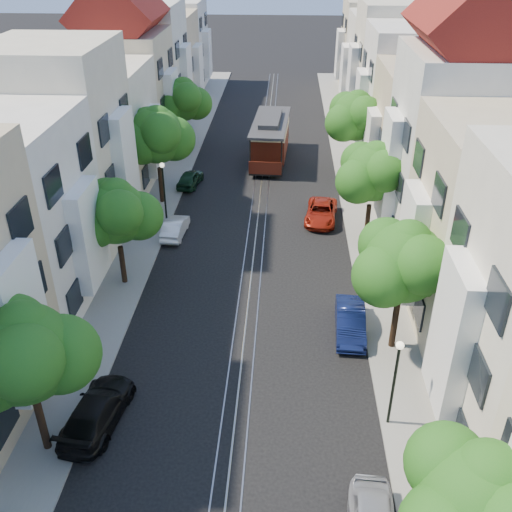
# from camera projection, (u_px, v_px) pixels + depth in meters

# --- Properties ---
(ground) EXTENTS (200.00, 200.00, 0.00)m
(ground) POSITION_uv_depth(u_px,v_px,m) (261.00, 189.00, 44.51)
(ground) COLOR black
(ground) RESTS_ON ground
(sidewalk_east) EXTENTS (2.50, 80.00, 0.12)m
(sidewalk_east) POSITION_uv_depth(u_px,v_px,m) (354.00, 190.00, 44.15)
(sidewalk_east) COLOR gray
(sidewalk_east) RESTS_ON ground
(sidewalk_west) EXTENTS (2.50, 80.00, 0.12)m
(sidewalk_west) POSITION_uv_depth(u_px,v_px,m) (169.00, 186.00, 44.81)
(sidewalk_west) COLOR gray
(sidewalk_west) RESTS_ON ground
(rail_left) EXTENTS (0.06, 80.00, 0.02)m
(rail_left) POSITION_uv_depth(u_px,v_px,m) (254.00, 188.00, 44.53)
(rail_left) COLOR gray
(rail_left) RESTS_ON ground
(rail_slot) EXTENTS (0.06, 80.00, 0.02)m
(rail_slot) POSITION_uv_depth(u_px,v_px,m) (261.00, 188.00, 44.51)
(rail_slot) COLOR gray
(rail_slot) RESTS_ON ground
(rail_right) EXTENTS (0.06, 80.00, 0.02)m
(rail_right) POSITION_uv_depth(u_px,v_px,m) (268.00, 189.00, 44.48)
(rail_right) COLOR gray
(rail_right) RESTS_ON ground
(lane_line) EXTENTS (0.08, 80.00, 0.01)m
(lane_line) POSITION_uv_depth(u_px,v_px,m) (261.00, 189.00, 44.51)
(lane_line) COLOR tan
(lane_line) RESTS_ON ground
(townhouses_east) EXTENTS (7.75, 72.00, 12.00)m
(townhouses_east) POSITION_uv_depth(u_px,v_px,m) (425.00, 126.00, 41.29)
(townhouses_east) COLOR beige
(townhouses_east) RESTS_ON ground
(townhouses_west) EXTENTS (7.75, 72.00, 11.76)m
(townhouses_west) POSITION_uv_depth(u_px,v_px,m) (102.00, 123.00, 42.43)
(townhouses_west) COLOR silver
(townhouses_west) RESTS_ON ground
(tree_e_a) EXTENTS (4.72, 3.87, 6.27)m
(tree_e_a) POSITION_uv_depth(u_px,v_px,m) (481.00, 506.00, 15.18)
(tree_e_a) COLOR black
(tree_e_a) RESTS_ON ground
(tree_e_b) EXTENTS (4.93, 4.08, 6.68)m
(tree_e_b) POSITION_uv_depth(u_px,v_px,m) (405.00, 264.00, 25.38)
(tree_e_b) COLOR black
(tree_e_b) RESTS_ON ground
(tree_e_c) EXTENTS (4.84, 3.99, 6.52)m
(tree_e_c) POSITION_uv_depth(u_px,v_px,m) (374.00, 174.00, 34.94)
(tree_e_c) COLOR black
(tree_e_c) RESTS_ON ground
(tree_e_d) EXTENTS (5.01, 4.16, 6.85)m
(tree_e_d) POSITION_uv_depth(u_px,v_px,m) (356.00, 117.00, 44.30)
(tree_e_d) COLOR black
(tree_e_d) RESTS_ON ground
(tree_w_a) EXTENTS (4.93, 4.08, 6.68)m
(tree_w_a) POSITION_uv_depth(u_px,v_px,m) (25.00, 356.00, 19.99)
(tree_w_a) COLOR black
(tree_w_a) RESTS_ON ground
(tree_w_b) EXTENTS (4.72, 3.87, 6.27)m
(tree_w_b) POSITION_uv_depth(u_px,v_px,m) (117.00, 214.00, 30.52)
(tree_w_b) COLOR black
(tree_w_b) RESTS_ON ground
(tree_w_c) EXTENTS (5.13, 4.28, 7.09)m
(tree_w_c) POSITION_uv_depth(u_px,v_px,m) (157.00, 137.00, 39.68)
(tree_w_c) COLOR black
(tree_w_c) RESTS_ON ground
(tree_w_d) EXTENTS (4.84, 3.99, 6.52)m
(tree_w_d) POSITION_uv_depth(u_px,v_px,m) (183.00, 101.00, 49.41)
(tree_w_d) COLOR black
(tree_w_d) RESTS_ON ground
(lamp_east) EXTENTS (0.32, 0.32, 4.16)m
(lamp_east) POSITION_uv_depth(u_px,v_px,m) (396.00, 371.00, 22.07)
(lamp_east) COLOR black
(lamp_east) RESTS_ON ground
(lamp_west) EXTENTS (0.32, 0.32, 4.16)m
(lamp_west) POSITION_uv_depth(u_px,v_px,m) (164.00, 183.00, 38.19)
(lamp_west) COLOR black
(lamp_west) RESTS_ON ground
(cable_car) EXTENTS (3.39, 9.34, 3.53)m
(cable_car) POSITION_uv_depth(u_px,v_px,m) (270.00, 137.00, 48.86)
(cable_car) COLOR black
(cable_car) RESTS_ON ground
(parked_car_e_mid) EXTENTS (1.61, 4.12, 1.34)m
(parked_car_e_mid) POSITION_uv_depth(u_px,v_px,m) (350.00, 321.00, 28.46)
(parked_car_e_mid) COLOR #0C143E
(parked_car_e_mid) RESTS_ON ground
(parked_car_e_far) EXTENTS (2.58, 4.65, 1.23)m
(parked_car_e_far) POSITION_uv_depth(u_px,v_px,m) (321.00, 212.00, 39.41)
(parked_car_e_far) COLOR #9A1D0E
(parked_car_e_far) RESTS_ON ground
(parked_car_w_near) EXTENTS (2.48, 4.85, 1.35)m
(parked_car_w_near) POSITION_uv_depth(u_px,v_px,m) (97.00, 410.00, 23.24)
(parked_car_w_near) COLOR black
(parked_car_w_near) RESTS_ON ground
(parked_car_w_mid) EXTENTS (1.45, 3.63, 1.17)m
(parked_car_w_mid) POSITION_uv_depth(u_px,v_px,m) (175.00, 227.00, 37.51)
(parked_car_w_mid) COLOR white
(parked_car_w_mid) RESTS_ON ground
(parked_car_w_far) EXTENTS (1.92, 3.74, 1.22)m
(parked_car_w_far) POSITION_uv_depth(u_px,v_px,m) (190.00, 178.00, 44.71)
(parked_car_w_far) COLOR #153520
(parked_car_w_far) RESTS_ON ground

